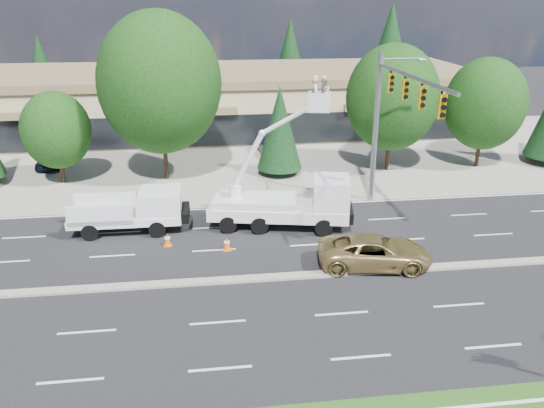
{
  "coord_description": "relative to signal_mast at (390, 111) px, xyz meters",
  "views": [
    {
      "loc": [
        -0.09,
        -21.01,
        12.02
      ],
      "look_at": [
        2.96,
        3.14,
        2.4
      ],
      "focal_mm": 35.0,
      "sensor_mm": 36.0,
      "label": 1
    }
  ],
  "objects": [
    {
      "name": "traffic_cone_c",
      "position": [
        -9.36,
        -3.88,
        -5.72
      ],
      "size": [
        0.4,
        0.4,
        0.7
      ],
      "color": "#FF5E08",
      "rests_on": "ground"
    },
    {
      "name": "traffic_cone_b",
      "position": [
        -12.38,
        -2.99,
        -5.72
      ],
      "size": [
        0.4,
        0.4,
        0.7
      ],
      "color": "#FF5E08",
      "rests_on": "ground"
    },
    {
      "name": "tree_back_c",
      "position": [
        -0.03,
        34.96,
        -0.9
      ],
      "size": [
        4.87,
        4.87,
        9.61
      ],
      "color": "#332114",
      "rests_on": "ground"
    },
    {
      "name": "tree_front_f",
      "position": [
        2.97,
        7.96,
        -0.76
      ],
      "size": [
        6.52,
        6.52,
        9.05
      ],
      "color": "#332114",
      "rests_on": "ground"
    },
    {
      "name": "tree_front_c",
      "position": [
        -20.03,
        7.96,
        -2.4
      ],
      "size": [
        4.51,
        4.51,
        6.25
      ],
      "color": "#332114",
      "rests_on": "ground"
    },
    {
      "name": "tree_back_d",
      "position": [
        11.97,
        34.96,
        0.04
      ],
      "size": [
        5.76,
        5.76,
        11.36
      ],
      "color": "#332114",
      "rests_on": "ground"
    },
    {
      "name": "tree_front_d",
      "position": [
        -13.03,
        7.96,
        0.55
      ],
      "size": [
        8.14,
        8.14,
        11.29
      ],
      "color": "#332114",
      "rests_on": "ground"
    },
    {
      "name": "utility_pickup",
      "position": [
        -14.19,
        -0.85,
        -5.12
      ],
      "size": [
        5.97,
        2.43,
        2.28
      ],
      "rotation": [
        0.0,
        0.0,
        -0.01
      ],
      "color": "white",
      "rests_on": "ground"
    },
    {
      "name": "tree_front_g",
      "position": [
        9.97,
        7.96,
        -1.37
      ],
      "size": [
        5.77,
        5.77,
        8.01
      ],
      "color": "#332114",
      "rests_on": "ground"
    },
    {
      "name": "concrete_apron",
      "position": [
        -10.03,
        12.96,
        -6.05
      ],
      "size": [
        140.0,
        22.0,
        0.01
      ],
      "primitive_type": "cube",
      "color": "gray",
      "rests_on": "ground"
    },
    {
      "name": "tree_back_a",
      "position": [
        -28.03,
        34.96,
        -1.73
      ],
      "size": [
        4.09,
        4.09,
        8.06
      ],
      "color": "#332114",
      "rests_on": "ground"
    },
    {
      "name": "road_median",
      "position": [
        -10.03,
        -7.04,
        -6.0
      ],
      "size": [
        120.0,
        0.55,
        0.12
      ],
      "primitive_type": "cube",
      "color": "gray",
      "rests_on": "ground"
    },
    {
      "name": "minivan",
      "position": [
        -2.5,
        -6.44,
        -5.31
      ],
      "size": [
        5.62,
        3.16,
        1.48
      ],
      "primitive_type": "imported",
      "rotation": [
        0.0,
        0.0,
        1.43
      ],
      "color": "#9F874D",
      "rests_on": "ground"
    },
    {
      "name": "strip_mall",
      "position": [
        -10.03,
        22.93,
        -3.23
      ],
      "size": [
        50.4,
        15.4,
        5.5
      ],
      "color": "tan",
      "rests_on": "ground"
    },
    {
      "name": "parked_car_west",
      "position": [
        -21.55,
        11.84,
        -5.37
      ],
      "size": [
        2.2,
        4.2,
        1.36
      ],
      "primitive_type": "imported",
      "rotation": [
        0.0,
        0.0,
        -0.15
      ],
      "color": "black",
      "rests_on": "ground"
    },
    {
      "name": "ground",
      "position": [
        -10.03,
        -7.04,
        -6.06
      ],
      "size": [
        140.0,
        140.0,
        0.0
      ],
      "primitive_type": "plane",
      "color": "black",
      "rests_on": "ground"
    },
    {
      "name": "bucket_truck",
      "position": [
        -5.73,
        -1.42,
        -4.3
      ],
      "size": [
        7.92,
        3.74,
        8.29
      ],
      "rotation": [
        0.0,
        0.0,
        -0.2
      ],
      "color": "white",
      "rests_on": "ground"
    },
    {
      "name": "signal_mast",
      "position": [
        0.0,
        0.0,
        0.0
      ],
      "size": [
        2.76,
        10.16,
        9.0
      ],
      "color": "gray",
      "rests_on": "ground"
    },
    {
      "name": "tree_back_b",
      "position": [
        -14.03,
        34.96,
        -0.15
      ],
      "size": [
        5.58,
        5.58,
        11.0
      ],
      "color": "#332114",
      "rests_on": "ground"
    },
    {
      "name": "tree_front_e",
      "position": [
        -5.03,
        7.96,
        -2.68
      ],
      "size": [
        3.19,
        3.19,
        6.29
      ],
      "color": "#332114",
      "rests_on": "ground"
    },
    {
      "name": "parked_car_east",
      "position": [
        -5.15,
        13.33,
        -5.38
      ],
      "size": [
        1.84,
        4.2,
        1.34
      ],
      "primitive_type": "imported",
      "rotation": [
        0.0,
        0.0,
        0.11
      ],
      "color": "black",
      "rests_on": "ground"
    }
  ]
}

